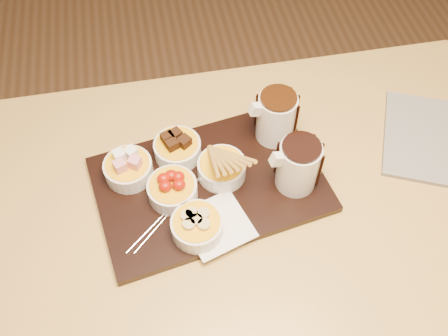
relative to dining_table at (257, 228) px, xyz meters
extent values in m
plane|color=brown|center=(0.00, 0.00, -0.65)|extent=(5.00, 5.00, 0.00)
cube|color=tan|center=(0.00, 0.00, 0.08)|extent=(1.20, 0.80, 0.04)
cylinder|color=tan|center=(-0.54, 0.34, -0.30)|extent=(0.06, 0.06, 0.71)
cylinder|color=tan|center=(0.54, 0.34, -0.30)|extent=(0.06, 0.06, 0.71)
cube|color=black|center=(-0.09, 0.06, 0.11)|extent=(0.50, 0.37, 0.02)
cube|color=white|center=(-0.09, -0.04, 0.12)|extent=(0.15, 0.15, 0.00)
cylinder|color=silver|center=(-0.25, 0.11, 0.14)|extent=(0.10, 0.10, 0.04)
cylinder|color=silver|center=(-0.15, 0.15, 0.14)|extent=(0.10, 0.10, 0.04)
cylinder|color=silver|center=(-0.17, 0.04, 0.14)|extent=(0.10, 0.10, 0.04)
cylinder|color=silver|center=(-0.06, 0.08, 0.14)|extent=(0.10, 0.10, 0.04)
cylinder|color=silver|center=(-0.13, -0.05, 0.14)|extent=(0.10, 0.10, 0.04)
cylinder|color=silver|center=(0.08, 0.03, 0.17)|extent=(0.09, 0.09, 0.11)
cylinder|color=silver|center=(0.07, 0.16, 0.17)|extent=(0.09, 0.09, 0.11)
camera|label=1|loc=(-0.17, -0.50, 0.97)|focal=40.00mm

